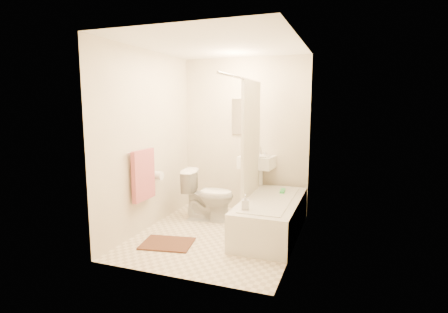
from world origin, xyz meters
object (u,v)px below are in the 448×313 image
(toilet, at_px, (208,195))
(bath_mat, at_px, (167,243))
(sink, at_px, (257,182))
(soap_bottle, at_px, (245,202))
(bathtub, at_px, (271,216))

(toilet, distance_m, bath_mat, 1.10)
(sink, bearing_deg, soap_bottle, -76.79)
(sink, relative_size, bath_mat, 1.64)
(bathtub, relative_size, soap_bottle, 8.74)
(toilet, bearing_deg, sink, -57.13)
(bathtub, bearing_deg, toilet, 166.51)
(bathtub, relative_size, bath_mat, 2.71)
(toilet, bearing_deg, bath_mat, 165.70)
(toilet, height_order, bathtub, toilet)
(bathtub, distance_m, soap_bottle, 0.68)
(toilet, height_order, sink, sink)
(toilet, relative_size, bath_mat, 1.24)
(toilet, xyz_separation_m, sink, (0.60, 0.52, 0.13))
(toilet, xyz_separation_m, bathtub, (0.99, -0.24, -0.14))
(toilet, relative_size, soap_bottle, 4.01)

